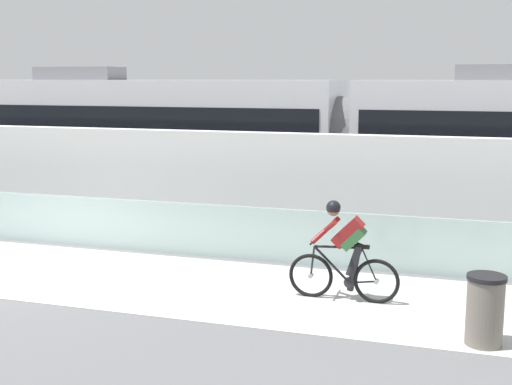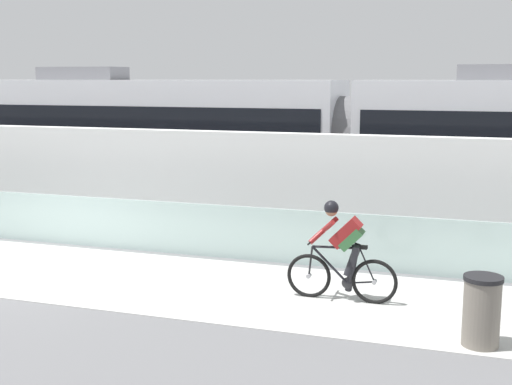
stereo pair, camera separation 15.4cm
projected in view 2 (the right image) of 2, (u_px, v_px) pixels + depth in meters
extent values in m
plane|color=slate|center=(25.00, 268.00, 12.50)|extent=(200.00, 200.00, 0.00)
cube|color=beige|center=(25.00, 268.00, 12.50)|extent=(32.00, 3.20, 0.01)
cube|color=#ADC6C1|center=(79.00, 221.00, 14.14)|extent=(32.00, 0.05, 1.05)
cube|color=white|center=(121.00, 179.00, 15.72)|extent=(32.00, 0.36, 2.34)
cube|color=#595654|center=(168.00, 208.00, 18.24)|extent=(32.00, 0.08, 0.01)
cube|color=#595654|center=(189.00, 199.00, 19.59)|extent=(32.00, 0.08, 0.01)
cube|color=silver|center=(147.00, 136.00, 18.89)|extent=(11.00, 2.50, 3.10)
cube|color=black|center=(146.00, 123.00, 18.83)|extent=(10.56, 2.54, 1.04)
cube|color=red|center=(148.00, 184.00, 19.12)|extent=(10.78, 2.53, 0.28)
cube|color=slate|center=(83.00, 73.00, 19.21)|extent=(2.40, 1.10, 0.36)
cube|color=#232326|center=(43.00, 184.00, 20.23)|extent=(1.40, 1.88, 0.20)
cylinder|color=black|center=(28.00, 189.00, 19.57)|extent=(0.60, 0.10, 0.60)
cylinder|color=black|center=(57.00, 182.00, 20.91)|extent=(0.60, 0.10, 0.60)
cube|color=#232326|center=(266.00, 196.00, 18.07)|extent=(1.40, 1.88, 0.20)
cylinder|color=black|center=(258.00, 203.00, 17.41)|extent=(0.60, 0.10, 0.60)
cylinder|color=black|center=(273.00, 194.00, 18.75)|extent=(0.60, 0.10, 0.60)
cube|color=slate|center=(511.00, 72.00, 15.68)|extent=(2.40, 1.10, 0.36)
cube|color=#232326|center=(437.00, 206.00, 16.70)|extent=(1.40, 1.88, 0.20)
cylinder|color=black|center=(435.00, 214.00, 16.04)|extent=(0.60, 0.10, 0.60)
cylinder|color=black|center=(438.00, 203.00, 17.38)|extent=(0.60, 0.10, 0.60)
cylinder|color=#59595B|center=(349.00, 141.00, 17.12)|extent=(0.60, 2.30, 2.30)
torus|color=black|center=(309.00, 276.00, 10.77)|extent=(0.72, 0.06, 0.72)
cylinder|color=#99999E|center=(309.00, 276.00, 10.77)|extent=(0.07, 0.10, 0.07)
torus|color=black|center=(374.00, 282.00, 10.45)|extent=(0.72, 0.06, 0.72)
cylinder|color=#99999E|center=(374.00, 282.00, 10.45)|extent=(0.07, 0.10, 0.07)
cylinder|color=black|center=(330.00, 265.00, 10.63)|extent=(0.60, 0.04, 0.58)
cylinder|color=black|center=(353.00, 266.00, 10.51)|extent=(0.22, 0.04, 0.59)
cylinder|color=black|center=(336.00, 247.00, 10.55)|extent=(0.76, 0.04, 0.07)
cylinder|color=black|center=(361.00, 282.00, 10.52)|extent=(0.43, 0.03, 0.09)
cylinder|color=black|center=(367.00, 265.00, 10.44)|extent=(0.27, 0.02, 0.53)
cylinder|color=black|center=(311.00, 261.00, 10.72)|extent=(0.08, 0.03, 0.49)
cube|color=black|center=(360.00, 247.00, 10.43)|extent=(0.24, 0.10, 0.05)
cylinder|color=black|center=(312.00, 240.00, 10.66)|extent=(0.03, 0.58, 0.03)
cylinder|color=#262628|center=(347.00, 283.00, 10.59)|extent=(0.18, 0.02, 0.18)
cube|color=maroon|center=(346.00, 233.00, 10.46)|extent=(0.50, 0.28, 0.51)
cube|color=#336638|center=(352.00, 239.00, 10.45)|extent=(0.38, 0.30, 0.38)
sphere|color=#997051|center=(331.00, 210.00, 10.48)|extent=(0.20, 0.20, 0.20)
sphere|color=black|center=(331.00, 208.00, 10.47)|extent=(0.23, 0.23, 0.23)
cylinder|color=maroon|center=(324.00, 230.00, 10.57)|extent=(0.44, 0.41, 0.41)
cylinder|color=maroon|center=(324.00, 230.00, 10.57)|extent=(0.44, 0.41, 0.41)
cylinder|color=black|center=(352.00, 268.00, 10.53)|extent=(0.29, 0.33, 0.80)
cylinder|color=black|center=(352.00, 260.00, 10.50)|extent=(0.29, 0.33, 0.54)
cylinder|color=slate|center=(481.00, 314.00, 8.78)|extent=(0.48, 0.48, 0.90)
cylinder|color=black|center=(484.00, 278.00, 8.70)|extent=(0.51, 0.51, 0.06)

